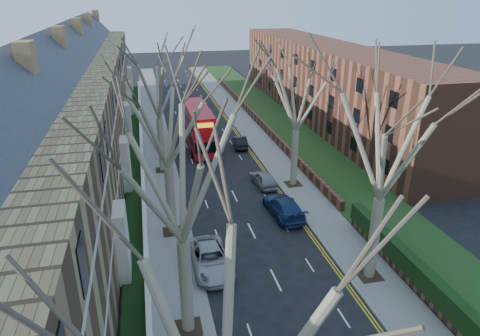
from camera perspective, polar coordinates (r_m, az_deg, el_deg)
pavement_left at (r=53.14m, az=-11.24°, el=4.10°), size 3.00×102.00×0.12m
pavement_right at (r=54.68m, az=1.44°, el=5.05°), size 3.00×102.00×0.12m
terrace_left at (r=44.43m, az=-21.27°, el=6.78°), size 9.70×78.00×13.60m
flats_right at (r=60.85m, az=11.26°, el=11.20°), size 13.97×54.00×10.00m
wall_hedge_right at (r=25.10m, az=28.15°, el=-18.05°), size 0.70×24.00×1.80m
front_wall_left at (r=45.39m, az=-12.94°, el=1.53°), size 0.30×78.00×1.00m
grass_verge_right at (r=55.89m, az=5.94°, el=5.42°), size 6.00×102.00×0.06m
tree_left_mid at (r=18.88m, az=-8.21°, el=1.13°), size 10.50×10.50×14.71m
tree_left_far at (r=28.50m, az=-10.03°, el=7.64°), size 10.15×10.15×14.22m
tree_left_dist at (r=40.17m, az=-11.15°, el=12.26°), size 10.50×10.50×14.71m
tree_right_mid at (r=24.27m, az=19.25°, el=4.92°), size 10.50×10.50×14.71m
tree_right_far at (r=36.57m, az=7.78°, el=11.00°), size 10.15×10.15×14.22m
double_decker_bus at (r=48.40m, az=-5.56°, el=5.29°), size 2.83×10.71×4.48m
car_left_far at (r=27.70m, az=-3.97°, el=-12.00°), size 2.59×5.22×1.42m
car_right_near at (r=33.85m, az=5.86°, el=-5.14°), size 2.41×5.33×1.51m
car_right_mid at (r=38.83m, az=3.20°, el=-1.45°), size 1.86×4.01×1.33m
car_right_far at (r=48.55m, az=0.00°, el=3.52°), size 1.69×3.98×1.28m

